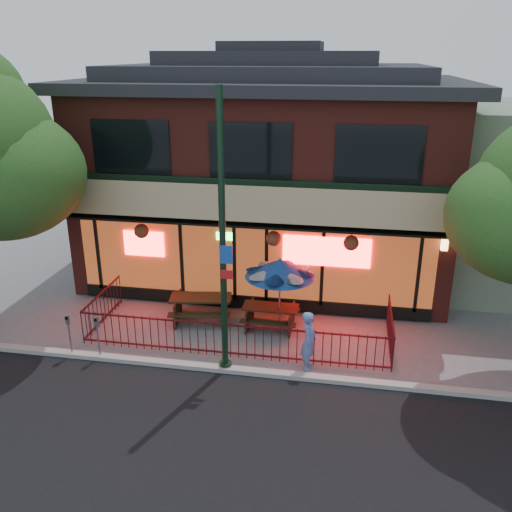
# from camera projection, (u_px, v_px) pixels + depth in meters

# --- Properties ---
(ground) EXTENTS (80.00, 80.00, 0.00)m
(ground) POSITION_uv_depth(u_px,v_px,m) (229.00, 361.00, 14.29)
(ground) COLOR gray
(ground) RESTS_ON ground
(curb) EXTENTS (80.00, 0.25, 0.12)m
(curb) POSITION_uv_depth(u_px,v_px,m) (225.00, 369.00, 13.81)
(curb) COLOR #999993
(curb) RESTS_ON ground
(restaurant_building) EXTENTS (12.96, 9.49, 8.05)m
(restaurant_building) POSITION_uv_depth(u_px,v_px,m) (271.00, 157.00, 19.39)
(restaurant_building) COLOR maroon
(restaurant_building) RESTS_ON ground
(patio_fence) EXTENTS (8.44, 2.62, 1.00)m
(patio_fence) POSITION_uv_depth(u_px,v_px,m) (233.00, 331.00, 14.53)
(patio_fence) COLOR #480F14
(patio_fence) RESTS_ON ground
(street_light) EXTENTS (0.43, 0.32, 7.00)m
(street_light) POSITION_uv_depth(u_px,v_px,m) (223.00, 254.00, 12.81)
(street_light) COLOR black
(street_light) RESTS_ON ground
(picnic_table_left) EXTENTS (2.02, 1.67, 0.78)m
(picnic_table_left) POSITION_uv_depth(u_px,v_px,m) (201.00, 305.00, 16.29)
(picnic_table_left) COLOR #322312
(picnic_table_left) RESTS_ON ground
(picnic_table_right) EXTENTS (1.62, 1.25, 0.69)m
(picnic_table_right) POSITION_uv_depth(u_px,v_px,m) (270.00, 314.00, 15.86)
(picnic_table_right) COLOR #331F12
(picnic_table_right) RESTS_ON ground
(patio_umbrella) EXTENTS (2.00, 2.00, 2.28)m
(patio_umbrella) POSITION_uv_depth(u_px,v_px,m) (280.00, 268.00, 15.23)
(patio_umbrella) COLOR gray
(patio_umbrella) RESTS_ON ground
(pedestrian) EXTENTS (0.42, 0.61, 1.59)m
(pedestrian) POSITION_uv_depth(u_px,v_px,m) (309.00, 341.00, 13.68)
(pedestrian) COLOR #5D75BB
(pedestrian) RESTS_ON ground
(parking_meter_near) EXTENTS (0.11, 0.10, 1.23)m
(parking_meter_near) POSITION_uv_depth(u_px,v_px,m) (97.00, 331.00, 14.11)
(parking_meter_near) COLOR gray
(parking_meter_near) RESTS_ON ground
(parking_meter_far) EXTENTS (0.13, 0.13, 1.21)m
(parking_meter_far) POSITION_uv_depth(u_px,v_px,m) (69.00, 328.00, 14.24)
(parking_meter_far) COLOR gray
(parking_meter_far) RESTS_ON ground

